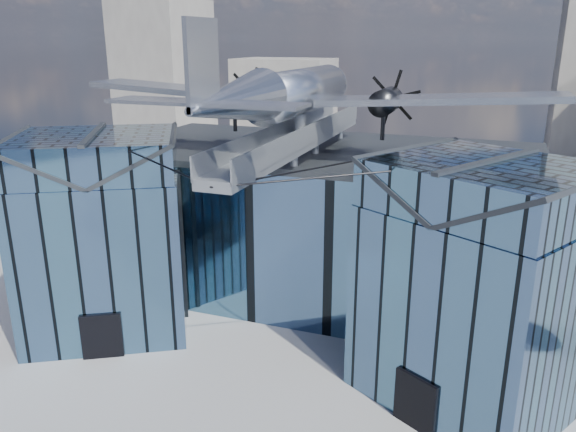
% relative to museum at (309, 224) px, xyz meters
% --- Properties ---
extents(ground_plane, '(120.00, 120.00, 0.00)m').
position_rel_museum_xyz_m(ground_plane, '(-0.00, -5.82, -5.54)').
color(ground_plane, gray).
extents(museum, '(32.88, 24.50, 17.60)m').
position_rel_museum_xyz_m(museum, '(0.00, 0.00, 0.00)').
color(museum, '#416486').
rests_on(museum, ground).
extents(bg_towers, '(77.00, 24.50, 26.00)m').
position_rel_museum_xyz_m(bg_towers, '(1.45, 44.67, 4.47)').
color(bg_towers, gray).
rests_on(bg_towers, ground).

